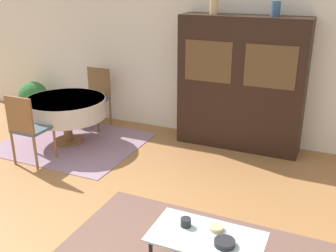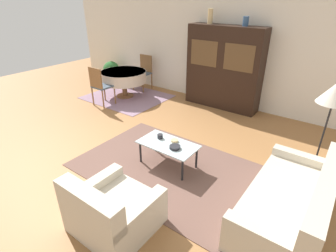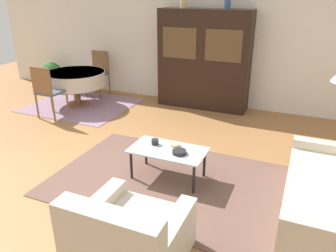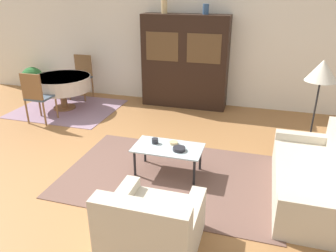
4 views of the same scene
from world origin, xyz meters
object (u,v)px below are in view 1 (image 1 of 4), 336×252
(bowl, at_px, (225,243))
(vase_tall, at_px, (214,2))
(bowl_small, at_px, (216,228))
(dining_table, at_px, (66,108))
(cup, at_px, (186,222))
(dining_chair_near, at_px, (27,125))
(vase_short, at_px, (276,9))
(potted_plant, at_px, (34,97))
(display_cabinet, at_px, (241,84))
(coffee_table, at_px, (206,240))
(dining_chair_far, at_px, (96,94))

(bowl, height_order, vase_tall, vase_tall)
(bowl_small, distance_m, vase_tall, 3.49)
(dining_table, bearing_deg, bowl_small, -31.43)
(cup, bearing_deg, bowl_small, 11.57)
(dining_table, bearing_deg, vase_tall, 25.74)
(dining_table, distance_m, dining_chair_near, 0.85)
(bowl_small, xyz_separation_m, vase_short, (-0.12, 2.86, 1.66))
(potted_plant, bearing_deg, vase_tall, 3.60)
(cup, distance_m, bowl, 0.41)
(cup, height_order, vase_short, vase_short)
(cup, bearing_deg, dining_table, 145.44)
(display_cabinet, distance_m, bowl, 3.15)
(display_cabinet, distance_m, potted_plant, 3.95)
(display_cabinet, distance_m, dining_chair_near, 3.15)
(display_cabinet, bearing_deg, bowl_small, -79.38)
(dining_chair_near, relative_size, bowl, 5.72)
(cup, relative_size, potted_plant, 0.14)
(coffee_table, bearing_deg, vase_tall, 107.79)
(vase_short, bearing_deg, dining_chair_near, -147.90)
(display_cabinet, relative_size, dining_chair_far, 1.97)
(dining_chair_near, bearing_deg, bowl_small, -18.41)
(display_cabinet, height_order, dining_table, display_cabinet)
(bowl_small, distance_m, vase_short, 3.31)
(coffee_table, relative_size, dining_chair_far, 0.97)
(coffee_table, height_order, dining_chair_far, dining_chair_far)
(dining_table, distance_m, potted_plant, 1.59)
(dining_table, height_order, bowl, dining_table)
(coffee_table, bearing_deg, bowl_small, 67.64)
(dining_chair_near, relative_size, vase_short, 4.98)
(dining_chair_far, xyz_separation_m, bowl, (3.19, -2.89, -0.14))
(dining_chair_far, xyz_separation_m, potted_plant, (-1.37, -0.08, -0.21))
(bowl_small, bearing_deg, vase_short, 92.47)
(vase_short, bearing_deg, dining_table, -161.36)
(bowl, bearing_deg, cup, 163.09)
(dining_chair_far, height_order, bowl, dining_chair_far)
(vase_short, bearing_deg, vase_tall, 180.00)
(dining_chair_near, height_order, bowl_small, dining_chair_near)
(cup, bearing_deg, display_cabinet, 95.29)
(bowl_small, bearing_deg, display_cabinet, 100.62)
(dining_chair_far, xyz_separation_m, cup, (2.79, -2.77, -0.13))
(bowl_small, relative_size, vase_short, 0.61)
(dining_chair_near, relative_size, vase_tall, 3.03)
(coffee_table, bearing_deg, cup, 163.23)
(dining_chair_near, bearing_deg, vase_short, 32.10)
(display_cabinet, distance_m, cup, 2.97)
(dining_table, relative_size, potted_plant, 1.86)
(dining_table, xyz_separation_m, potted_plant, (-1.37, 0.77, -0.21))
(bowl_small, xyz_separation_m, potted_plant, (-4.43, 2.64, -0.07))
(coffee_table, relative_size, potted_plant, 1.46)
(coffee_table, height_order, vase_short, vase_short)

